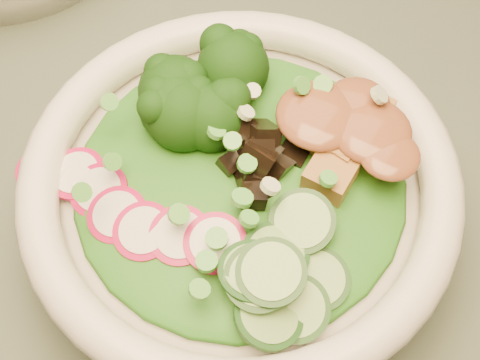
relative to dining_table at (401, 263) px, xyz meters
The scene contains 10 objects.
dining_table is the anchor object (origin of this frame).
salad_bowl 0.21m from the dining_table, 141.55° to the right, with size 0.28×0.28×0.08m.
lettuce_bed 0.23m from the dining_table, 141.55° to the right, with size 0.21×0.21×0.03m, color #186014.
broccoli_florets 0.26m from the dining_table, 162.79° to the right, with size 0.08×0.07×0.05m, color black, non-canonical shape.
radish_slices 0.28m from the dining_table, 135.93° to the right, with size 0.12×0.04×0.02m, color #B60E46, non-canonical shape.
cucumber_slices 0.24m from the dining_table, 113.90° to the right, with size 0.07×0.07×0.04m, color #8CBF6A, non-canonical shape.
mushroom_heap 0.23m from the dining_table, 142.96° to the right, with size 0.07×0.07×0.04m, color black, non-canonical shape.
tofu_cubes 0.21m from the dining_table, 152.43° to the right, with size 0.09×0.06×0.04m, color #A36336, non-canonical shape.
peanut_sauce 0.22m from the dining_table, 152.43° to the right, with size 0.07×0.06×0.02m, color brown.
scallion_garnish 0.25m from the dining_table, 141.55° to the right, with size 0.20×0.20×0.03m, color #54B23E, non-canonical shape.
Camera 1 is at (-0.00, -0.28, 1.18)m, focal length 50.00 mm.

